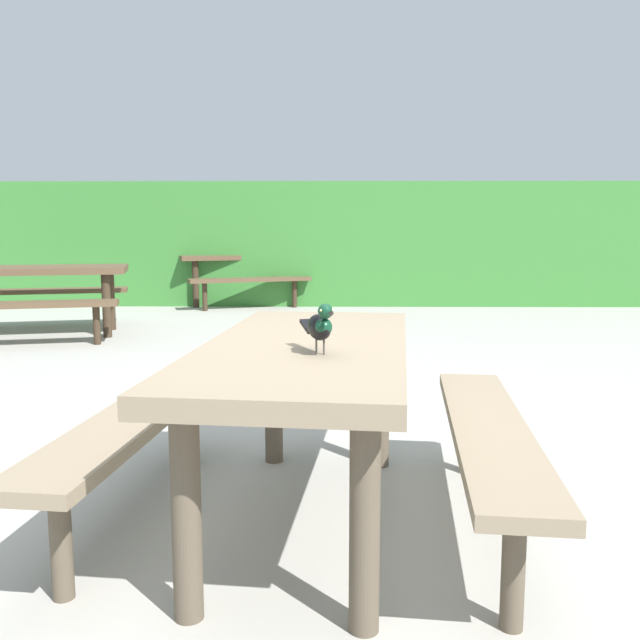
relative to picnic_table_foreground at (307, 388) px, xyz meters
name	(u,v)px	position (x,y,z in m)	size (l,w,h in m)	color
ground_plane	(320,513)	(0.05, 0.10, -0.56)	(60.00, 60.00, 0.00)	#A3A099
hedge_wall	(327,243)	(0.05, 8.25, 0.34)	(28.00, 2.05, 1.79)	#387A33
picnic_table_foreground	(307,388)	(0.00, 0.00, 0.00)	(1.85, 1.88, 0.74)	#84725B
bird_grackle	(320,326)	(0.06, -0.27, 0.29)	(0.14, 0.28, 0.18)	black
picnic_table_mid_left	(240,267)	(-1.24, 7.60, 0.00)	(2.16, 2.14, 0.74)	brown
picnic_table_mid_right	(39,284)	(-3.00, 4.62, 0.00)	(2.04, 2.02, 0.74)	brown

